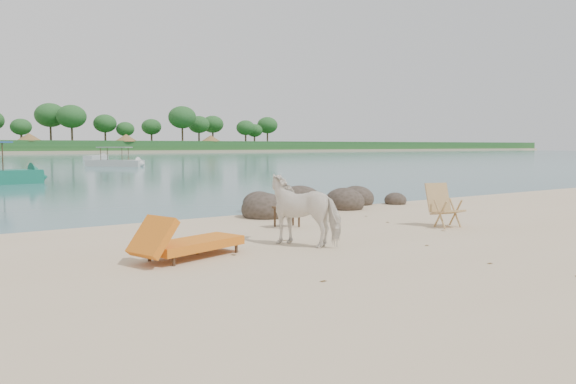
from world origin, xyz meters
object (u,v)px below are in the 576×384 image
object	(u,v)px
lounge_chair	(194,240)
deck_chair	(448,207)
boulders	(311,204)
cow	(305,211)
side_table	(287,218)

from	to	relation	value
lounge_chair	deck_chair	distance (m)	6.52
boulders	cow	xyz separation A→B (m)	(-3.66, -4.68, 0.48)
lounge_chair	deck_chair	size ratio (longest dim) A/B	2.15
cow	deck_chair	xyz separation A→B (m)	(4.17, -0.06, -0.17)
cow	deck_chair	world-z (taller)	cow
boulders	lounge_chair	size ratio (longest dim) A/B	2.85
side_table	deck_chair	size ratio (longest dim) A/B	0.59
lounge_chair	side_table	bearing A→B (deg)	14.31
lounge_chair	deck_chair	xyz separation A→B (m)	(6.51, -0.15, 0.18)
deck_chair	cow	bearing A→B (deg)	-165.99
side_table	lounge_chair	distance (m)	3.91
cow	lounge_chair	bearing A→B (deg)	-31.66
boulders	lounge_chair	bearing A→B (deg)	-142.55
deck_chair	boulders	bearing A→B (deg)	111.01
boulders	side_table	bearing A→B (deg)	-135.76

